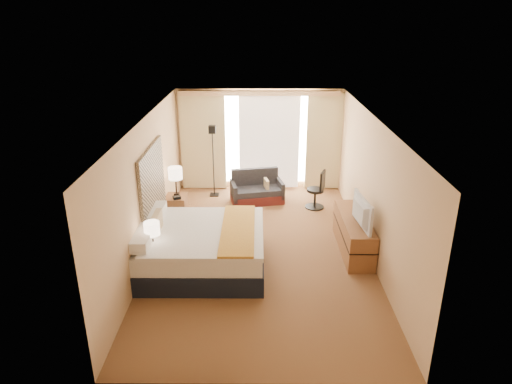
{
  "coord_description": "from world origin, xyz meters",
  "views": [
    {
      "loc": [
        -0.04,
        -7.96,
        4.38
      ],
      "look_at": [
        -0.08,
        0.4,
        1.07
      ],
      "focal_mm": 32.0,
      "sensor_mm": 36.0,
      "label": 1
    }
  ],
  "objects_px": {
    "nightstand_left": "(153,265)",
    "media_dresser": "(354,234)",
    "desk_chair": "(317,192)",
    "lamp_right": "(175,174)",
    "bed": "(202,248)",
    "nightstand_right": "(177,207)",
    "lamp_left": "(152,229)",
    "television": "(357,212)",
    "floor_lamp": "(213,147)",
    "loveseat": "(257,191)"
  },
  "relations": [
    {
      "from": "media_dresser",
      "to": "lamp_left",
      "type": "distance_m",
      "value": 3.86
    },
    {
      "from": "loveseat",
      "to": "nightstand_right",
      "type": "bearing_deg",
      "value": -161.8
    },
    {
      "from": "bed",
      "to": "lamp_right",
      "type": "relative_size",
      "value": 3.41
    },
    {
      "from": "nightstand_left",
      "to": "lamp_right",
      "type": "relative_size",
      "value": 0.84
    },
    {
      "from": "nightstand_right",
      "to": "media_dresser",
      "type": "xyz_separation_m",
      "value": [
        3.7,
        -1.45,
        0.07
      ]
    },
    {
      "from": "nightstand_right",
      "to": "media_dresser",
      "type": "bearing_deg",
      "value": -21.4
    },
    {
      "from": "bed",
      "to": "television",
      "type": "xyz_separation_m",
      "value": [
        2.84,
        0.29,
        0.58
      ]
    },
    {
      "from": "bed",
      "to": "lamp_left",
      "type": "bearing_deg",
      "value": -149.72
    },
    {
      "from": "desk_chair",
      "to": "lamp_left",
      "type": "xyz_separation_m",
      "value": [
        -3.19,
        -3.17,
        0.57
      ]
    },
    {
      "from": "television",
      "to": "lamp_left",
      "type": "bearing_deg",
      "value": 95.29
    },
    {
      "from": "loveseat",
      "to": "lamp_left",
      "type": "xyz_separation_m",
      "value": [
        -1.76,
        -3.58,
        0.73
      ]
    },
    {
      "from": "nightstand_left",
      "to": "loveseat",
      "type": "height_order",
      "value": "loveseat"
    },
    {
      "from": "floor_lamp",
      "to": "desk_chair",
      "type": "distance_m",
      "value": 2.78
    },
    {
      "from": "lamp_right",
      "to": "loveseat",
      "type": "bearing_deg",
      "value": 28.53
    },
    {
      "from": "nightstand_right",
      "to": "loveseat",
      "type": "distance_m",
      "value": 2.08
    },
    {
      "from": "bed",
      "to": "desk_chair",
      "type": "height_order",
      "value": "bed"
    },
    {
      "from": "bed",
      "to": "lamp_left",
      "type": "distance_m",
      "value": 1.06
    },
    {
      "from": "bed",
      "to": "loveseat",
      "type": "height_order",
      "value": "bed"
    },
    {
      "from": "nightstand_left",
      "to": "media_dresser",
      "type": "height_order",
      "value": "media_dresser"
    },
    {
      "from": "lamp_left",
      "to": "lamp_right",
      "type": "xyz_separation_m",
      "value": [
        -0.04,
        2.6,
        0.07
      ]
    },
    {
      "from": "media_dresser",
      "to": "floor_lamp",
      "type": "xyz_separation_m",
      "value": [
        -2.98,
        2.88,
        0.93
      ]
    },
    {
      "from": "media_dresser",
      "to": "desk_chair",
      "type": "relative_size",
      "value": 1.93
    },
    {
      "from": "floor_lamp",
      "to": "lamp_right",
      "type": "xyz_separation_m",
      "value": [
        -0.71,
        -1.37,
        -0.23
      ]
    },
    {
      "from": "nightstand_left",
      "to": "bed",
      "type": "relative_size",
      "value": 0.25
    },
    {
      "from": "media_dresser",
      "to": "television",
      "type": "bearing_deg",
      "value": -97.91
    },
    {
      "from": "floor_lamp",
      "to": "television",
      "type": "xyz_separation_m",
      "value": [
        2.93,
        -3.24,
        -0.3
      ]
    },
    {
      "from": "bed",
      "to": "floor_lamp",
      "type": "bearing_deg",
      "value": 91.48
    },
    {
      "from": "loveseat",
      "to": "floor_lamp",
      "type": "distance_m",
      "value": 1.55
    },
    {
      "from": "desk_chair",
      "to": "lamp_right",
      "type": "relative_size",
      "value": 1.43
    },
    {
      "from": "nightstand_left",
      "to": "lamp_left",
      "type": "xyz_separation_m",
      "value": [
        0.05,
        -0.04,
        0.71
      ]
    },
    {
      "from": "floor_lamp",
      "to": "desk_chair",
      "type": "relative_size",
      "value": 1.94
    },
    {
      "from": "television",
      "to": "bed",
      "type": "bearing_deg",
      "value": 89.62
    },
    {
      "from": "floor_lamp",
      "to": "bed",
      "type": "bearing_deg",
      "value": -88.52
    },
    {
      "from": "nightstand_right",
      "to": "media_dresser",
      "type": "height_order",
      "value": "media_dresser"
    },
    {
      "from": "loveseat",
      "to": "nightstand_left",
      "type": "bearing_deg",
      "value": -128.71
    },
    {
      "from": "nightstand_right",
      "to": "media_dresser",
      "type": "distance_m",
      "value": 3.97
    },
    {
      "from": "nightstand_left",
      "to": "bed",
      "type": "distance_m",
      "value": 0.91
    },
    {
      "from": "nightstand_left",
      "to": "media_dresser",
      "type": "relative_size",
      "value": 0.31
    },
    {
      "from": "lamp_right",
      "to": "nightstand_right",
      "type": "bearing_deg",
      "value": -97.34
    },
    {
      "from": "loveseat",
      "to": "lamp_left",
      "type": "bearing_deg",
      "value": -127.78
    },
    {
      "from": "loveseat",
      "to": "floor_lamp",
      "type": "relative_size",
      "value": 0.75
    },
    {
      "from": "nightstand_left",
      "to": "media_dresser",
      "type": "distance_m",
      "value": 3.85
    },
    {
      "from": "bed",
      "to": "television",
      "type": "height_order",
      "value": "television"
    },
    {
      "from": "nightstand_right",
      "to": "desk_chair",
      "type": "relative_size",
      "value": 0.59
    },
    {
      "from": "media_dresser",
      "to": "lamp_right",
      "type": "distance_m",
      "value": 4.05
    },
    {
      "from": "lamp_left",
      "to": "lamp_right",
      "type": "bearing_deg",
      "value": 90.95
    },
    {
      "from": "media_dresser",
      "to": "desk_chair",
      "type": "height_order",
      "value": "desk_chair"
    },
    {
      "from": "lamp_right",
      "to": "television",
      "type": "bearing_deg",
      "value": -27.17
    },
    {
      "from": "nightstand_left",
      "to": "nightstand_right",
      "type": "xyz_separation_m",
      "value": [
        0.0,
        2.5,
        0.0
      ]
    },
    {
      "from": "floor_lamp",
      "to": "loveseat",
      "type": "bearing_deg",
      "value": -19.7
    }
  ]
}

